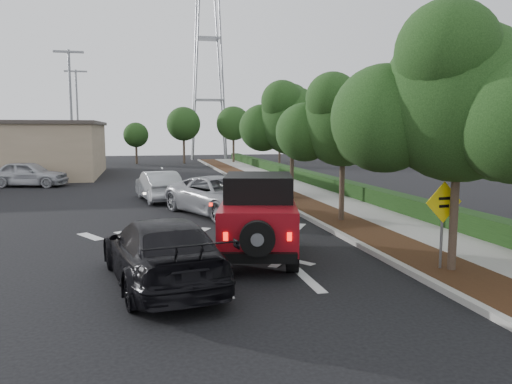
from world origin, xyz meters
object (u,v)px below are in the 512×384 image
object	(u,v)px
black_suv_oncoming	(161,251)
speed_hump_sign	(443,213)
red_jeep	(259,215)
silver_suv_ahead	(222,196)

from	to	relation	value
black_suv_oncoming	speed_hump_sign	xyz separation A→B (m)	(6.79, -0.61, 0.73)
red_jeep	silver_suv_ahead	xyz separation A→B (m)	(0.05, 6.98, -0.36)
speed_hump_sign	red_jeep	bearing A→B (deg)	141.86
silver_suv_ahead	speed_hump_sign	distance (m)	10.43
black_suv_oncoming	silver_suv_ahead	bearing A→B (deg)	-117.50
red_jeep	silver_suv_ahead	bearing A→B (deg)	103.32
red_jeep	black_suv_oncoming	size ratio (longest dim) A/B	0.88
silver_suv_ahead	speed_hump_sign	size ratio (longest dim) A/B	2.67
red_jeep	silver_suv_ahead	distance (m)	6.99
silver_suv_ahead	black_suv_oncoming	distance (m)	9.44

